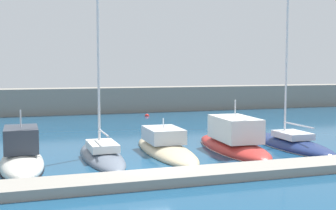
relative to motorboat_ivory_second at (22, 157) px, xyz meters
name	(u,v)px	position (x,y,z in m)	size (l,w,h in m)	color
ground_plane	(153,173)	(6.78, -3.58, -0.56)	(120.00, 120.00, 0.00)	navy
dock_pier	(165,178)	(6.78, -5.70, -0.32)	(30.70, 2.28, 0.47)	gray
breakwater_seawall	(82,101)	(6.78, 28.71, 1.01)	(108.00, 3.50, 3.13)	gray
motorboat_ivory_second	(22,157)	(0.00, 0.00, 0.00)	(2.53, 7.67, 3.65)	silver
sailboat_slate_third	(102,154)	(4.74, 1.09, -0.28)	(2.47, 9.09, 16.84)	slate
motorboat_sand_fourth	(165,147)	(9.12, 1.71, -0.23)	(2.78, 10.31, 2.68)	beige
motorboat_red_fifth	(233,141)	(13.78, 0.93, 0.07)	(3.50, 9.91, 3.85)	#B72D28
sailboat_navy_sixth	(290,143)	(18.22, 0.80, -0.28)	(2.89, 9.64, 17.00)	navy
mooring_buoy_yellow	(225,122)	(19.79, 14.85, -0.56)	(0.70, 0.70, 0.70)	yellow
mooring_buoy_red	(147,116)	(13.61, 22.93, -0.56)	(0.54, 0.54, 0.54)	red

